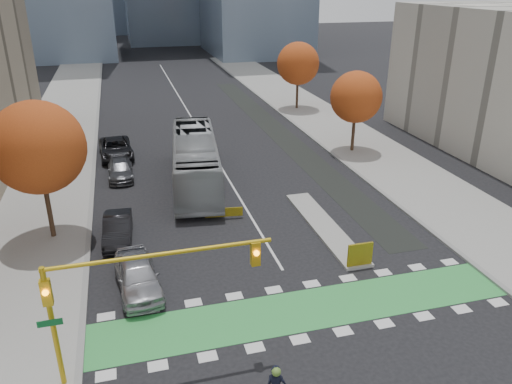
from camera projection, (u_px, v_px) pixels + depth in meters
ground at (318, 330)px, 21.89m from camera, size 300.00×300.00×0.00m
sidewalk_west at (43, 189)px, 36.31m from camera, size 7.00×120.00×0.15m
sidewalk_east at (378, 156)px, 42.84m from camera, size 7.00×120.00×0.15m
curb_west at (93, 184)px, 37.15m from camera, size 0.30×120.00×0.16m
curb_east at (340, 160)px, 42.00m from camera, size 0.30×120.00×0.16m
bike_crossing at (306, 309)px, 23.21m from camera, size 20.00×3.00×0.01m
centre_line at (188, 112)px, 57.32m from camera, size 0.15×70.00×0.01m
bike_lane_paint at (276, 131)px, 50.28m from camera, size 2.50×50.00×0.01m
median_island at (324, 226)px, 30.80m from camera, size 1.60×10.00×0.16m
hazard_board at (360, 254)px, 26.26m from camera, size 1.40×0.12×1.30m
tree_west at (38, 148)px, 27.39m from camera, size 5.20×5.20×8.22m
tree_east_near at (356, 97)px, 42.36m from camera, size 4.40×4.40×7.08m
tree_east_far at (298, 64)px, 56.50m from camera, size 4.80×4.80×7.65m
traffic_signal_west at (123, 285)px, 17.92m from camera, size 8.53×0.56×5.20m
bus at (195, 160)px, 36.69m from camera, size 4.71×13.65×3.72m
parked_car_a at (138, 275)px, 24.37m from camera, size 2.45×5.09×1.68m
parked_car_b at (118, 229)px, 29.08m from camera, size 1.80×4.50×1.46m
parked_car_c at (120, 170)px, 38.25m from camera, size 1.88×4.58×1.33m
parked_car_d at (116, 148)px, 42.57m from camera, size 2.98×5.87×1.59m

